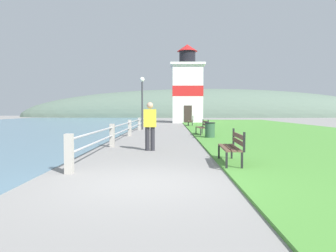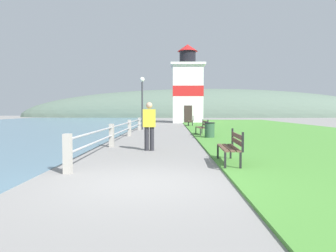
{
  "view_description": "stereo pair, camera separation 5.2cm",
  "coord_description": "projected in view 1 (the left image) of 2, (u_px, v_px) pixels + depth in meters",
  "views": [
    {
      "loc": [
        0.6,
        -6.47,
        1.47
      ],
      "look_at": [
        0.34,
        17.63,
        0.3
      ],
      "focal_mm": 35.0,
      "sensor_mm": 36.0,
      "label": 1
    },
    {
      "loc": [
        0.65,
        -6.47,
        1.47
      ],
      "look_at": [
        0.34,
        17.63,
        0.3
      ],
      "focal_mm": 35.0,
      "sensor_mm": 36.0,
      "label": 2
    }
  ],
  "objects": [
    {
      "name": "park_bench_far",
      "position": [
        191.0,
        120.0,
        30.14
      ],
      "size": [
        0.61,
        1.8,
        0.94
      ],
      "rotation": [
        0.0,
        0.0,
        3.07
      ],
      "color": "brown",
      "rests_on": "ground_plane"
    },
    {
      "name": "ground_plane",
      "position": [
        142.0,
        184.0,
        6.54
      ],
      "size": [
        160.0,
        160.0,
        0.0
      ],
      "primitive_type": "plane",
      "color": "gray"
    },
    {
      "name": "distant_hillside",
      "position": [
        206.0,
        117.0,
        69.84
      ],
      "size": [
        80.0,
        16.0,
        12.0
      ],
      "color": "#566B5B",
      "rests_on": "ground_plane"
    },
    {
      "name": "seawall_railing",
      "position": [
        135.0,
        124.0,
        21.24
      ],
      "size": [
        0.18,
        27.62,
        0.93
      ],
      "color": "#A8A399",
      "rests_on": "ground_plane"
    },
    {
      "name": "grass_verge",
      "position": [
        274.0,
        130.0,
        23.17
      ],
      "size": [
        12.0,
        50.2,
        0.06
      ],
      "color": "#4C8E38",
      "rests_on": "ground_plane"
    },
    {
      "name": "trash_bin",
      "position": [
        210.0,
        130.0,
        16.88
      ],
      "size": [
        0.54,
        0.54,
        0.84
      ],
      "color": "#2D5138",
      "rests_on": "ground_plane"
    },
    {
      "name": "person_strolling",
      "position": [
        150.0,
        124.0,
        11.84
      ],
      "size": [
        0.45,
        0.28,
        1.76
      ],
      "rotation": [
        0.0,
        0.0,
        1.45
      ],
      "color": "#28282D",
      "rests_on": "ground_plane"
    },
    {
      "name": "lighthouse",
      "position": [
        187.0,
        89.0,
        38.77
      ],
      "size": [
        3.99,
        3.99,
        9.22
      ],
      "color": "white",
      "rests_on": "ground_plane"
    },
    {
      "name": "park_bench_midway",
      "position": [
        203.0,
        126.0,
        18.91
      ],
      "size": [
        0.61,
        1.71,
        0.94
      ],
      "rotation": [
        0.0,
        0.0,
        3.22
      ],
      "color": "brown",
      "rests_on": "ground_plane"
    },
    {
      "name": "park_bench_near",
      "position": [
        233.0,
        145.0,
        8.71
      ],
      "size": [
        0.52,
        1.69,
        0.94
      ],
      "rotation": [
        0.0,
        0.0,
        3.11
      ],
      "color": "brown",
      "rests_on": "ground_plane"
    },
    {
      "name": "lamp_post",
      "position": [
        142.0,
        93.0,
        24.7
      ],
      "size": [
        0.36,
        0.36,
        3.96
      ],
      "color": "#333338",
      "rests_on": "ground_plane"
    }
  ]
}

